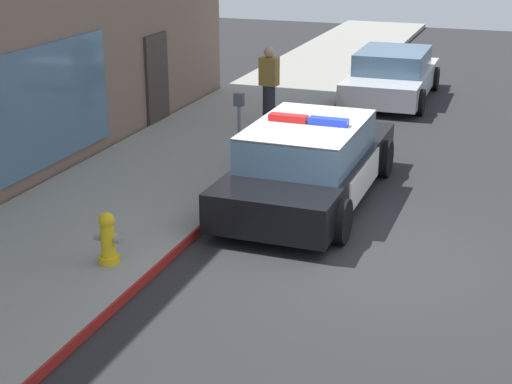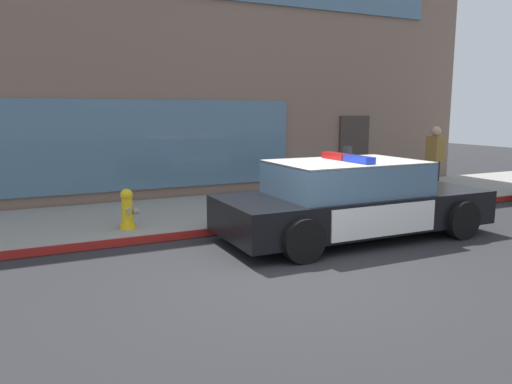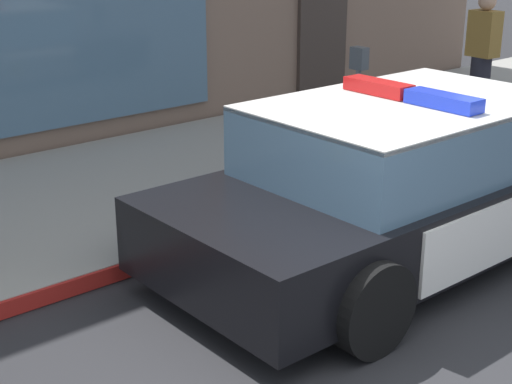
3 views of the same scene
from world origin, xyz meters
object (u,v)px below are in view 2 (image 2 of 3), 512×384
at_px(fire_hydrant, 127,209).
at_px(parking_meter, 347,165).
at_px(police_cruiser, 352,200).
at_px(pedestrian_on_sidewalk, 434,160).

relative_size(fire_hydrant, parking_meter, 0.54).
bearing_deg(parking_meter, police_cruiser, -123.26).
xyz_separation_m(police_cruiser, fire_hydrant, (-3.61, 1.76, -0.18)).
distance_m(fire_hydrant, parking_meter, 4.75).
bearing_deg(police_cruiser, pedestrian_on_sidewalk, 27.81).
relative_size(fire_hydrant, pedestrian_on_sidewalk, 0.42).
bearing_deg(pedestrian_on_sidewalk, fire_hydrant, -173.22).
bearing_deg(parking_meter, pedestrian_on_sidewalk, 8.32).
height_order(police_cruiser, parking_meter, police_cruiser).
bearing_deg(fire_hydrant, police_cruiser, -25.94).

